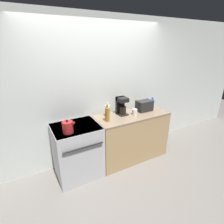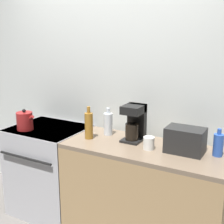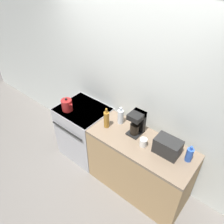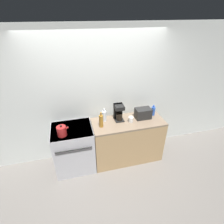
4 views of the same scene
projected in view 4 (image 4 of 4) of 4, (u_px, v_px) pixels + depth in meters
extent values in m
plane|color=slate|center=(107.00, 171.00, 3.44)|extent=(12.00, 12.00, 0.00)
cube|color=silver|center=(98.00, 97.00, 3.36)|extent=(8.00, 0.05, 2.60)
cube|color=#B7B7BC|center=(74.00, 148.00, 3.35)|extent=(0.73, 0.63, 0.91)
cube|color=black|center=(71.00, 129.00, 3.13)|extent=(0.72, 0.61, 0.02)
cylinder|color=black|center=(62.00, 135.00, 2.98)|extent=(0.20, 0.20, 0.01)
cylinder|color=black|center=(81.00, 132.00, 3.05)|extent=(0.20, 0.20, 0.01)
cylinder|color=black|center=(62.00, 126.00, 3.20)|extent=(0.20, 0.20, 0.01)
cylinder|color=black|center=(80.00, 124.00, 3.27)|extent=(0.20, 0.20, 0.01)
cylinder|color=black|center=(74.00, 150.00, 2.94)|extent=(0.62, 0.02, 0.02)
cube|color=tan|center=(127.00, 141.00, 3.58)|extent=(1.38, 0.59, 0.88)
cube|color=#7A6651|center=(128.00, 122.00, 3.35)|extent=(1.38, 0.59, 0.04)
cylinder|color=maroon|center=(62.00, 131.00, 2.92)|extent=(0.16, 0.16, 0.17)
sphere|color=black|center=(61.00, 126.00, 2.86)|extent=(0.03, 0.03, 0.03)
cylinder|color=maroon|center=(66.00, 129.00, 2.92)|extent=(0.09, 0.03, 0.08)
cube|color=black|center=(143.00, 113.00, 3.39)|extent=(0.30, 0.20, 0.20)
cube|color=black|center=(141.00, 109.00, 3.33)|extent=(0.04, 0.14, 0.01)
cube|color=black|center=(146.00, 109.00, 3.36)|extent=(0.04, 0.14, 0.01)
cube|color=black|center=(119.00, 119.00, 3.37)|extent=(0.17, 0.21, 0.02)
cube|color=black|center=(118.00, 111.00, 3.36)|extent=(0.17, 0.06, 0.32)
cube|color=black|center=(119.00, 107.00, 3.23)|extent=(0.17, 0.21, 0.07)
cylinder|color=black|center=(119.00, 117.00, 3.31)|extent=(0.12, 0.12, 0.14)
cylinder|color=#2D56B7|center=(153.00, 111.00, 3.50)|extent=(0.08, 0.08, 0.17)
cylinder|color=#2D56B7|center=(154.00, 106.00, 3.44)|extent=(0.03, 0.03, 0.04)
cylinder|color=#9E6B23|center=(101.00, 121.00, 3.12)|extent=(0.07, 0.07, 0.23)
cylinder|color=#9E6B23|center=(101.00, 114.00, 3.05)|extent=(0.03, 0.03, 0.06)
cylinder|color=silver|center=(104.00, 116.00, 3.30)|extent=(0.08, 0.08, 0.20)
cylinder|color=silver|center=(104.00, 110.00, 3.24)|extent=(0.03, 0.03, 0.05)
cylinder|color=white|center=(131.00, 119.00, 3.29)|extent=(0.09, 0.09, 0.10)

